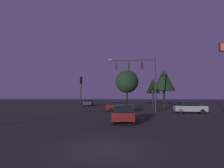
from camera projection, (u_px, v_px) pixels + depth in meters
ground_plane at (122, 109)px, 32.66m from camera, size 168.00×168.00×0.00m
traffic_signal_mast_arm at (141, 73)px, 27.30m from camera, size 6.89×0.74×7.94m
traffic_light_corner_left at (153, 92)px, 30.47m from camera, size 0.36×0.38×4.12m
traffic_light_corner_right at (81, 88)px, 24.70m from camera, size 0.36×0.38×4.79m
car_nearside_lane at (124, 113)px, 16.56m from camera, size 1.90×4.28×1.52m
car_crossing_left at (190, 107)px, 24.65m from camera, size 4.13×2.03×1.52m
car_crossing_right at (120, 106)px, 27.58m from camera, size 4.11×2.05×1.52m
car_far_lane at (88, 102)px, 42.29m from camera, size 2.26×4.57×1.52m
tree_behind_sign at (127, 82)px, 41.44m from camera, size 5.01×5.01×7.89m
tree_left_far at (164, 80)px, 34.33m from camera, size 4.04×4.04×7.15m
tree_center_horizon at (153, 86)px, 44.63m from camera, size 3.29×3.29×6.33m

